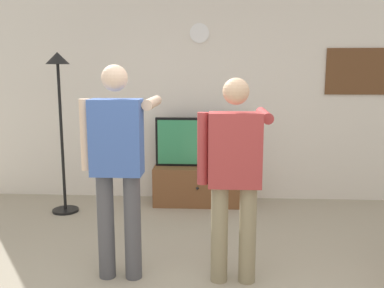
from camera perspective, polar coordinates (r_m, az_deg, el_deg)
The scene contains 8 objects.
back_wall at distance 5.71m, azimuth 1.01°, elevation 6.02°, with size 6.40×0.10×2.70m, color silver.
tv_stand at distance 5.55m, azimuth 0.83°, elevation -5.63°, with size 1.15×0.46×0.50m.
television at distance 5.47m, azimuth 0.87°, elevation 0.27°, with size 1.12×0.07×0.64m.
wall_clock at distance 5.65m, azimuth 1.02°, elevation 14.79°, with size 0.25×0.25×0.03m, color white.
framed_picture at distance 5.92m, azimuth 21.44°, elevation 9.14°, with size 0.79×0.04×0.59m, color brown.
floor_lamp at distance 5.29m, azimuth -17.50°, elevation 5.76°, with size 0.32×0.32×1.95m.
person_standing_nearer_lamp at distance 3.49m, azimuth -10.04°, elevation -2.18°, with size 0.59×0.78×1.79m.
person_standing_nearer_couch at distance 3.41m, azimuth 5.79°, elevation -3.44°, with size 0.60×0.78×1.69m.
Camera 1 is at (0.23, -2.74, 1.74)m, focal length 39.37 mm.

